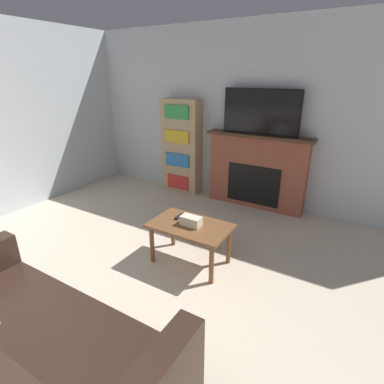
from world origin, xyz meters
TOP-DOWN VIEW (x-y plane):
  - wall_back at (0.00, 4.40)m, footprint 6.38×0.06m
  - fireplace at (0.37, 4.26)m, footprint 1.59×0.28m
  - tv at (0.37, 4.24)m, footprint 1.13×0.03m
  - couch at (0.18, 0.59)m, footprint 1.98×0.92m
  - coffee_table at (0.30, 2.40)m, footprint 0.86×0.53m
  - tissue_box at (0.31, 2.39)m, footprint 0.22×0.12m
  - remote_control at (0.10, 2.48)m, footprint 0.04×0.15m
  - bookshelf at (-0.99, 4.23)m, footprint 0.68×0.29m

SIDE VIEW (x-z plane):
  - couch at x=0.18m, z-range -0.15..0.76m
  - coffee_table at x=0.30m, z-range 0.16..0.63m
  - remote_control at x=0.10m, z-range 0.47..0.49m
  - tissue_box at x=0.31m, z-range 0.47..0.57m
  - fireplace at x=0.37m, z-range 0.00..1.15m
  - bookshelf at x=-0.99m, z-range 0.00..1.59m
  - wall_back at x=0.00m, z-range 0.00..2.70m
  - tv at x=0.37m, z-range 1.14..1.79m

